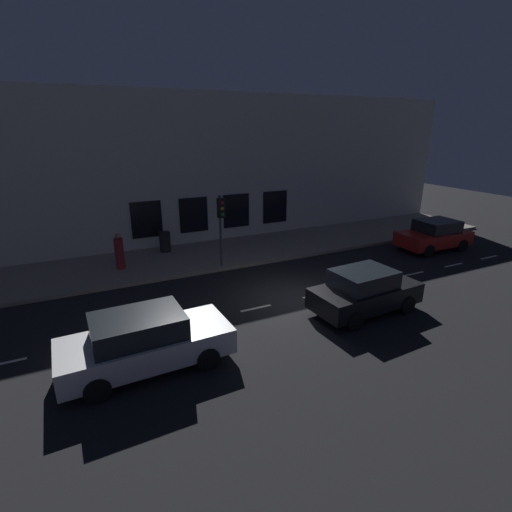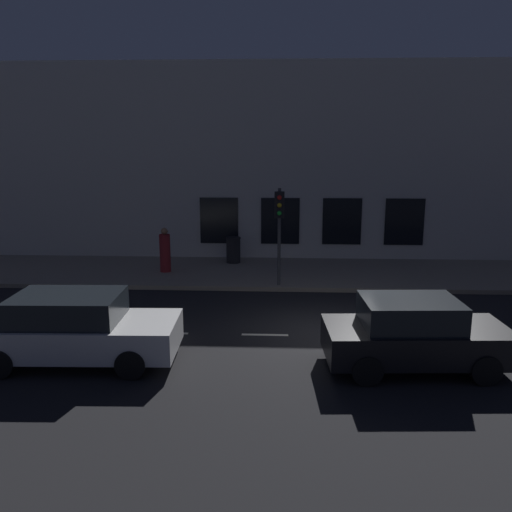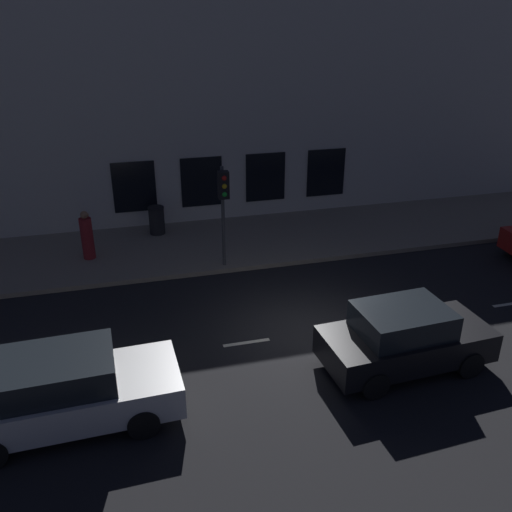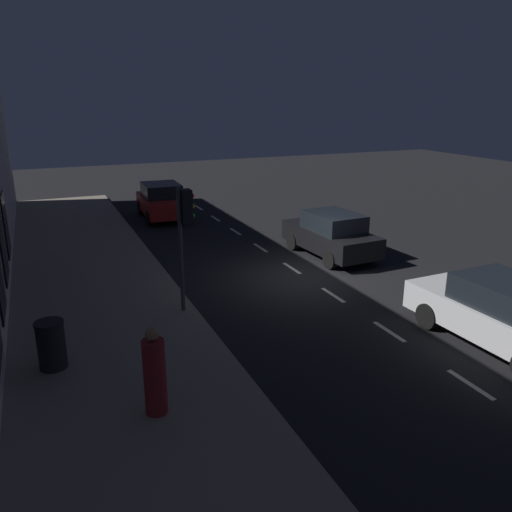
{
  "view_description": "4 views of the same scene",
  "coord_description": "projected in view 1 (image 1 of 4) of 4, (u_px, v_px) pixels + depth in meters",
  "views": [
    {
      "loc": [
        -11.15,
        6.97,
        6.2
      ],
      "look_at": [
        1.06,
        1.08,
        1.59
      ],
      "focal_mm": 26.68,
      "sensor_mm": 36.0,
      "label": 1
    },
    {
      "loc": [
        -12.87,
        1.21,
        4.91
      ],
      "look_at": [
        1.33,
        1.89,
        1.79
      ],
      "focal_mm": 37.1,
      "sensor_mm": 36.0,
      "label": 2
    },
    {
      "loc": [
        -11.34,
        4.33,
        7.76
      ],
      "look_at": [
        1.3,
        1.01,
        1.77
      ],
      "focal_mm": 38.44,
      "sensor_mm": 36.0,
      "label": 3
    },
    {
      "loc": [
        7.47,
        13.41,
        5.51
      ],
      "look_at": [
        1.83,
        0.24,
        1.01
      ],
      "focal_mm": 36.24,
      "sensor_mm": 36.0,
      "label": 4
    }
  ],
  "objects": [
    {
      "name": "ground_plane",
      "position": [
        294.0,
        300.0,
        14.37
      ],
      "size": [
        60.0,
        60.0,
        0.0
      ],
      "primitive_type": "plane",
      "color": "black"
    },
    {
      "name": "sidewalk",
      "position": [
        231.0,
        252.0,
        19.68
      ],
      "size": [
        4.5,
        32.0,
        0.15
      ],
      "color": "gray",
      "rests_on": "ground"
    },
    {
      "name": "building_facade",
      "position": [
        212.0,
        170.0,
        20.59
      ],
      "size": [
        0.65,
        32.0,
        7.96
      ],
      "color": "beige",
      "rests_on": "ground"
    },
    {
      "name": "lane_centre_line",
      "position": [
        316.0,
        295.0,
        14.78
      ],
      "size": [
        0.12,
        27.2,
        0.01
      ],
      "color": "beige",
      "rests_on": "ground"
    },
    {
      "name": "traffic_light",
      "position": [
        221.0,
        216.0,
        16.61
      ],
      "size": [
        0.45,
        0.32,
        3.24
      ],
      "color": "#424244",
      "rests_on": "sidewalk"
    },
    {
      "name": "parked_car_0",
      "position": [
        365.0,
        291.0,
        13.21
      ],
      "size": [
        1.99,
        4.01,
        1.58
      ],
      "rotation": [
        0.0,
        0.0,
        3.2
      ],
      "color": "black",
      "rests_on": "ground"
    },
    {
      "name": "parked_car_1",
      "position": [
        145.0,
        341.0,
        10.13
      ],
      "size": [
        2.04,
        4.53,
        1.58
      ],
      "rotation": [
        0.0,
        0.0,
        3.18
      ],
      "color": "silver",
      "rests_on": "ground"
    },
    {
      "name": "parked_car_2",
      "position": [
        434.0,
        235.0,
        20.06
      ],
      "size": [
        2.02,
        3.9,
        1.58
      ],
      "rotation": [
        0.0,
        0.0,
        -0.03
      ],
      "color": "red",
      "rests_on": "ground"
    },
    {
      "name": "pedestrian_0",
      "position": [
        119.0,
        253.0,
        16.93
      ],
      "size": [
        0.5,
        0.5,
        1.64
      ],
      "rotation": [
        0.0,
        0.0,
        2.84
      ],
      "color": "maroon",
      "rests_on": "sidewalk"
    },
    {
      "name": "trash_bin",
      "position": [
        165.0,
        242.0,
        19.34
      ],
      "size": [
        0.58,
        0.58,
        1.02
      ],
      "color": "black",
      "rests_on": "sidewalk"
    }
  ]
}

